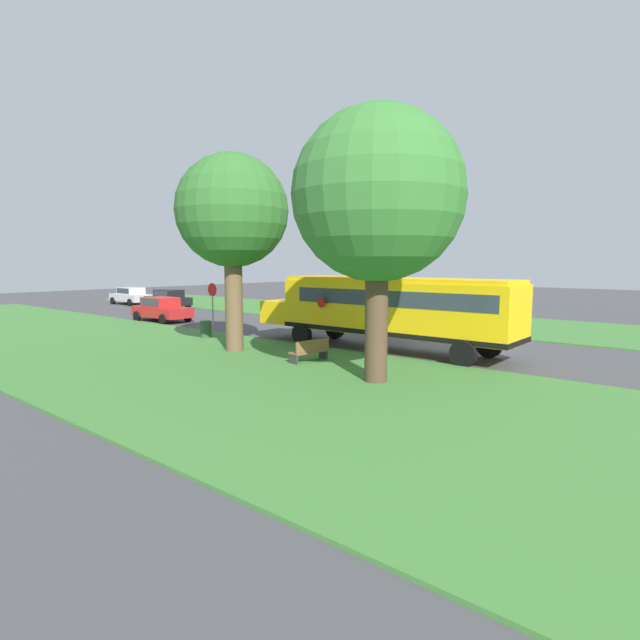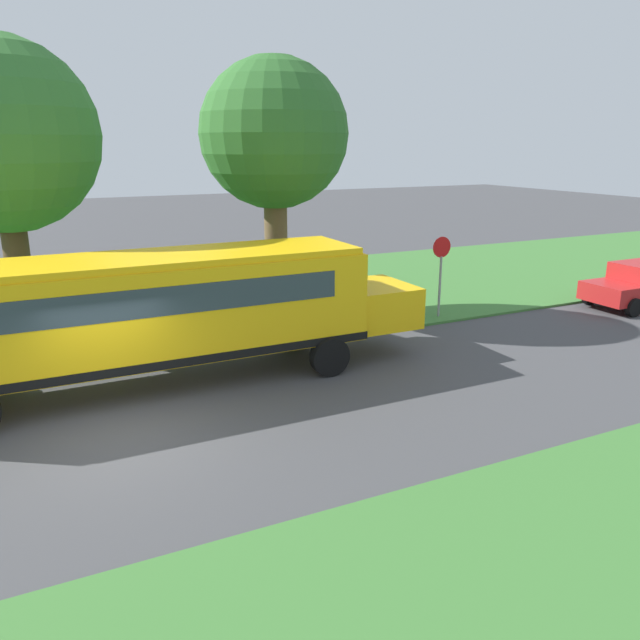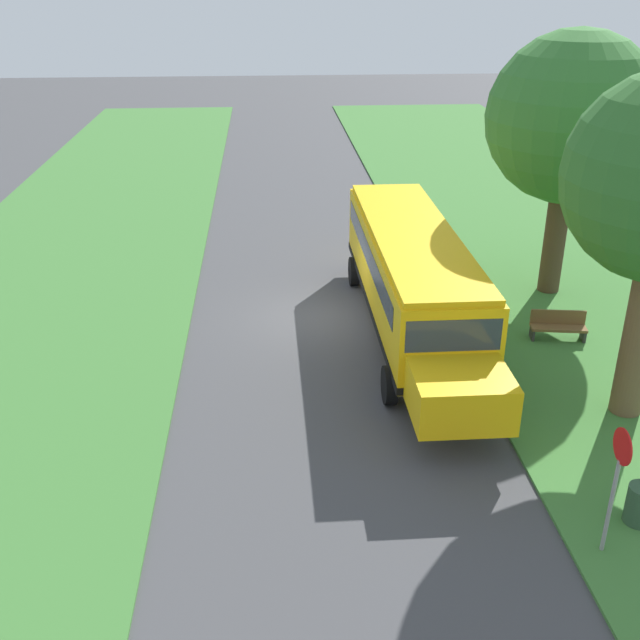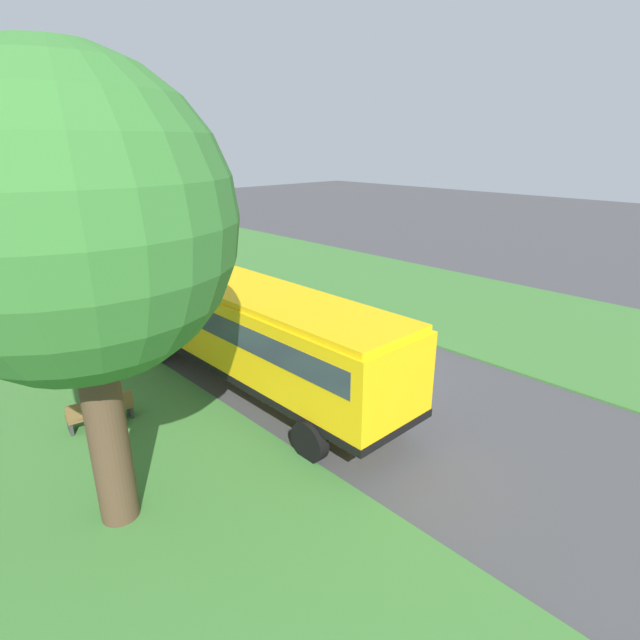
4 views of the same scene
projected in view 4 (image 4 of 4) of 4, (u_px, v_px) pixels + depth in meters
ground_plane at (346, 374)px, 16.07m from camera, size 120.00×120.00×0.00m
grass_far_side at (488, 311)px, 21.87m from camera, size 10.00×80.00×0.07m
school_bus at (250, 327)px, 14.62m from camera, size 2.84×12.42×3.16m
car_red_nearest at (60, 264)px, 26.65m from camera, size 2.02×4.40×1.56m
car_black_middle at (108, 233)px, 35.55m from camera, size 2.02×4.40×1.56m
car_silver_furthest at (78, 224)px, 39.62m from camera, size 2.02×4.40×1.56m
oak_tree_beside_bus at (70, 230)px, 7.95m from camera, size 5.30×5.30×8.49m
oak_tree_roadside_mid at (6, 186)px, 13.73m from camera, size 4.67×4.67×8.28m
stop_sign at (71, 282)px, 20.00m from camera, size 0.08×0.68×2.74m
park_bench at (100, 411)px, 12.90m from camera, size 1.66×0.73×0.92m
trash_bin at (55, 323)px, 19.28m from camera, size 0.56×0.56×0.90m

